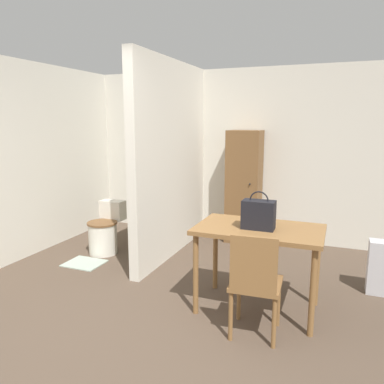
{
  "coord_description": "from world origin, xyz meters",
  "views": [
    {
      "loc": [
        1.49,
        -2.04,
        1.75
      ],
      "look_at": [
        -0.01,
        1.73,
        0.98
      ],
      "focal_mm": 35.0,
      "sensor_mm": 36.0,
      "label": 1
    }
  ],
  "objects": [
    {
      "name": "ground_plane",
      "position": [
        0.0,
        0.0,
        0.0
      ],
      "size": [
        16.0,
        16.0,
        0.0
      ],
      "primitive_type": "plane",
      "color": "#4C3D30"
    },
    {
      "name": "wooden_chair",
      "position": [
        0.92,
        0.76,
        0.49
      ],
      "size": [
        0.43,
        0.43,
        0.9
      ],
      "rotation": [
        0.0,
        0.0,
        0.06
      ],
      "color": "brown",
      "rests_on": "ground_plane"
    },
    {
      "name": "handbag",
      "position": [
        0.84,
        1.19,
        0.93
      ],
      "size": [
        0.29,
        0.15,
        0.34
      ],
      "color": "black",
      "rests_on": "dining_table"
    },
    {
      "name": "space_heater",
      "position": [
        1.97,
        2.03,
        0.28
      ],
      "size": [
        0.3,
        0.19,
        0.56
      ],
      "color": "#BCBCC1",
      "rests_on": "ground_plane"
    },
    {
      "name": "wooden_cabinet",
      "position": [
        0.22,
        3.19,
        0.81
      ],
      "size": [
        0.47,
        0.4,
        1.62
      ],
      "color": "brown",
      "rests_on": "ground_plane"
    },
    {
      "name": "partition_wall",
      "position": [
        -0.54,
        2.37,
        1.25
      ],
      "size": [
        0.12,
        2.06,
        2.5
      ],
      "color": "beige",
      "rests_on": "ground_plane"
    },
    {
      "name": "wall_left",
      "position": [
        -2.29,
        1.7,
        1.25
      ],
      "size": [
        0.12,
        4.4,
        2.5
      ],
      "color": "beige",
      "rests_on": "ground_plane"
    },
    {
      "name": "toilet",
      "position": [
        -1.39,
        2.03,
        0.28
      ],
      "size": [
        0.4,
        0.54,
        0.67
      ],
      "color": "silver",
      "rests_on": "ground_plane"
    },
    {
      "name": "bath_mat",
      "position": [
        -1.39,
        1.57,
        0.01
      ],
      "size": [
        0.46,
        0.38,
        0.01
      ],
      "color": "#99A899",
      "rests_on": "ground_plane"
    },
    {
      "name": "dining_table",
      "position": [
        0.85,
        1.24,
        0.7
      ],
      "size": [
        1.14,
        0.69,
        0.8
      ],
      "color": "brown",
      "rests_on": "ground_plane"
    },
    {
      "name": "wall_back",
      "position": [
        0.0,
        3.46,
        1.25
      ],
      "size": [
        5.47,
        0.12,
        2.5
      ],
      "color": "beige",
      "rests_on": "ground_plane"
    }
  ]
}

